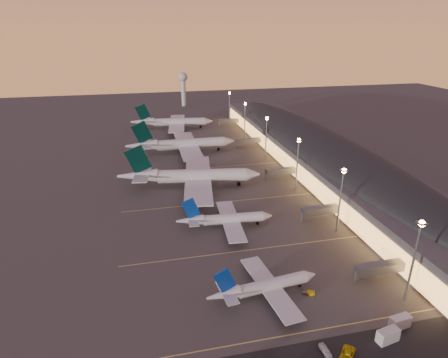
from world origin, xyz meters
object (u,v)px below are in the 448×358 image
Objects in this scene: airliner_wide_near at (190,176)px; airliner_wide_far at (172,122)px; radar_tower at (183,83)px; catering_truck_a at (401,322)px; baggage_tug_a at (309,293)px; catering_truck_b at (389,336)px; airliner_narrow_north at (225,219)px; airliner_wide_mid at (182,144)px; airliner_narrow_south at (264,287)px; baggage_tug_b at (368,273)px; service_van_c at (325,350)px; service_van_d at (347,355)px.

airliner_wide_near reaches higher than airliner_wide_far.
radar_tower is 309.89m from catering_truck_a.
baggage_tug_a is 0.55× the size of catering_truck_b.
airliner_wide_mid is (-5.28, 97.04, 2.05)m from airliner_narrow_north.
airliner_wide_mid is 2.06× the size of radar_tower.
airliner_narrow_south is 35.76m from baggage_tug_b.
service_van_c is (14.99, -223.41, -4.39)m from airliner_wide_far.
catering_truck_a reaches higher than baggage_tug_a.
airliner_wide_far is (2.60, 115.94, -0.56)m from airliner_wide_near.
catering_truck_a is at bearing -132.93° from baggage_tug_b.
baggage_tug_a is 0.92× the size of baggage_tug_b.
service_van_d is (19.26, -225.99, -4.26)m from airliner_wide_far.
airliner_narrow_south is 1.06× the size of radar_tower.
service_van_d is at bearing -179.09° from catering_truck_b.
airliner_wide_far reaches higher than airliner_narrow_south.
baggage_tug_b is at bearing -42.62° from airliner_narrow_north.
airliner_wide_far is at bearing 70.72° from baggage_tug_b.
service_van_d is (12.25, -25.65, -2.32)m from airliner_narrow_south.
airliner_narrow_north reaches higher than catering_truck_a.
airliner_narrow_south is at bearing 152.05° from baggage_tug_b.
service_van_d is (-0.78, -314.72, -21.00)m from radar_tower.
service_van_d is at bearing -169.78° from catering_truck_a.
airliner_wide_mid reaches higher than baggage_tug_a.
airliner_wide_far is at bearing 92.39° from catering_truck_a.
service_van_d is (19.42, -164.57, -4.67)m from airliner_wide_mid.
airliner_wide_near is at bearing 103.94° from catering_truck_a.
service_van_c is at bearing -84.21° from airliner_wide_mid.
airliner_narrow_north is at bearing 110.79° from catering_truck_a.
radar_tower reaches higher than airliner_narrow_north.
catering_truck_b is at bearing -49.52° from airliner_narrow_south.
baggage_tug_b is at bearing -72.19° from airliner_wide_mid.
service_van_c is at bearing -90.93° from radar_tower.
airliner_narrow_north is 97.21m from airliner_wide_mid.
airliner_wide_mid is 10.26× the size of catering_truck_b.
baggage_tug_a is at bearing -81.32° from airliner_wide_mid.
airliner_wide_near reaches higher than airliner_narrow_south.
airliner_wide_far is (-7.00, 200.34, 1.95)m from airliner_narrow_south.
airliner_wide_mid is at bearing 91.06° from catering_truck_b.
radar_tower is at bearing 80.60° from airliner_narrow_south.
baggage_tug_a is at bearing 131.20° from service_van_d.
airliner_wide_near is 15.73× the size of service_van_c.
airliner_narrow_north reaches higher than baggage_tug_a.
airliner_narrow_north is 0.56× the size of airliner_wide_mid.
baggage_tug_a is (0.27, -291.56, -21.41)m from radar_tower.
service_van_c is (-5.05, -312.14, -21.13)m from radar_tower.
radar_tower is 5.21× the size of catering_truck_a.
airliner_wide_near is at bearing 89.67° from airliner_narrow_south.
service_van_c is 4.99m from service_van_d.
baggage_tug_a is at bearing 109.50° from catering_truck_b.
airliner_narrow_north is 54.69m from baggage_tug_b.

